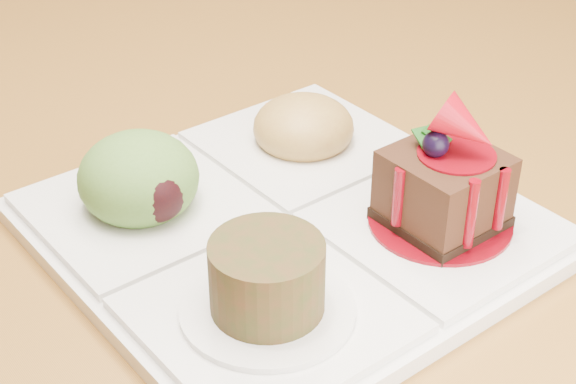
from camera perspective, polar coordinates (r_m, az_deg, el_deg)
dining_table at (r=1.09m, az=-10.14°, el=10.04°), size 1.00×1.80×0.75m
sampler_plate at (r=0.59m, az=-0.46°, el=-0.89°), size 0.30×0.30×0.11m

